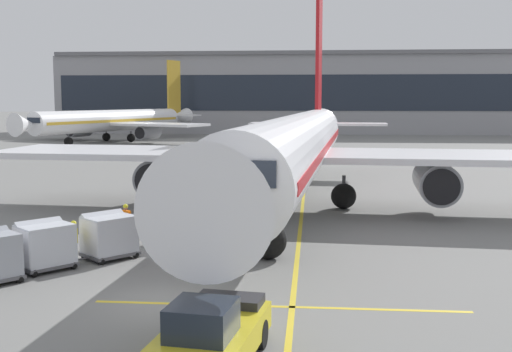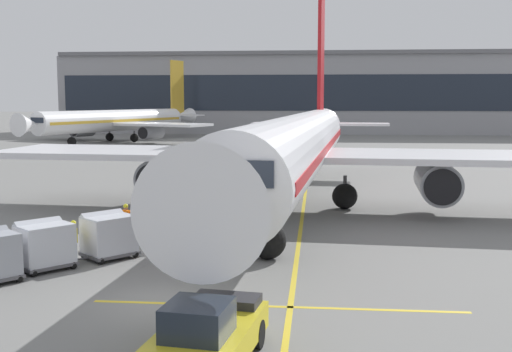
% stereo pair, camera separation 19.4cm
% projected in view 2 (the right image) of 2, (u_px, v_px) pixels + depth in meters
% --- Properties ---
extents(ground_plane, '(600.00, 600.00, 0.00)m').
position_uv_depth(ground_plane, '(163.00, 302.00, 20.86)').
color(ground_plane, slate).
extents(parked_airplane, '(36.64, 46.20, 15.55)m').
position_uv_depth(parked_airplane, '(298.00, 147.00, 37.60)').
color(parked_airplane, white).
rests_on(parked_airplane, ground).
extents(belt_loader, '(4.72, 4.31, 3.35)m').
position_uv_depth(belt_loader, '(186.00, 224.00, 29.21)').
color(belt_loader, silver).
rests_on(belt_loader, ground).
extents(baggage_cart_lead, '(2.52, 2.59, 1.91)m').
position_uv_depth(baggage_cart_lead, '(108.00, 234.00, 26.50)').
color(baggage_cart_lead, '#515156').
rests_on(baggage_cart_lead, ground).
extents(baggage_cart_second, '(2.52, 2.59, 1.91)m').
position_uv_depth(baggage_cart_second, '(44.00, 244.00, 24.74)').
color(baggage_cart_second, '#515156').
rests_on(baggage_cart_second, ground).
extents(pushback_tug, '(2.69, 4.65, 1.83)m').
position_uv_depth(pushback_tug, '(207.00, 334.00, 15.74)').
color(pushback_tug, gold).
rests_on(pushback_tug, ground).
extents(ground_crew_by_loader, '(0.40, 0.50, 1.74)m').
position_uv_depth(ground_crew_by_loader, '(74.00, 239.00, 25.68)').
color(ground_crew_by_loader, black).
rests_on(ground_crew_by_loader, ground).
extents(ground_crew_by_carts, '(0.56, 0.32, 1.74)m').
position_uv_depth(ground_crew_by_carts, '(126.00, 220.00, 29.71)').
color(ground_crew_by_carts, '#333847').
rests_on(ground_crew_by_carts, ground).
extents(ground_crew_marshaller, '(0.49, 0.41, 1.74)m').
position_uv_depth(ground_crew_marshaller, '(199.00, 235.00, 26.39)').
color(ground_crew_marshaller, '#333847').
rests_on(ground_crew_marshaller, ground).
extents(safety_cone_engine_keepout, '(0.54, 0.54, 0.62)m').
position_uv_depth(safety_cone_engine_keepout, '(139.00, 216.00, 34.62)').
color(safety_cone_engine_keepout, black).
rests_on(safety_cone_engine_keepout, ground).
extents(safety_cone_wingtip, '(0.57, 0.57, 0.65)m').
position_uv_depth(safety_cone_wingtip, '(176.00, 210.00, 36.42)').
color(safety_cone_wingtip, black).
rests_on(safety_cone_wingtip, ground).
extents(apron_guidance_line_lead_in, '(0.20, 110.00, 0.01)m').
position_uv_depth(apron_guidance_line_lead_in, '(303.00, 213.00, 37.16)').
color(apron_guidance_line_lead_in, yellow).
rests_on(apron_guidance_line_lead_in, ground).
extents(apron_guidance_line_stop_bar, '(12.00, 0.20, 0.01)m').
position_uv_depth(apron_guidance_line_stop_bar, '(278.00, 307.00, 20.37)').
color(apron_guidance_line_stop_bar, yellow).
rests_on(apron_guidance_line_stop_bar, ground).
extents(terminal_building, '(96.51, 21.79, 15.31)m').
position_uv_depth(terminal_building, '(313.00, 94.00, 127.88)').
color(terminal_building, '#939399').
rests_on(terminal_building, ground).
extents(distant_airplane, '(30.53, 37.28, 13.16)m').
position_uv_depth(distant_airplane, '(118.00, 121.00, 98.09)').
color(distant_airplane, white).
rests_on(distant_airplane, ground).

